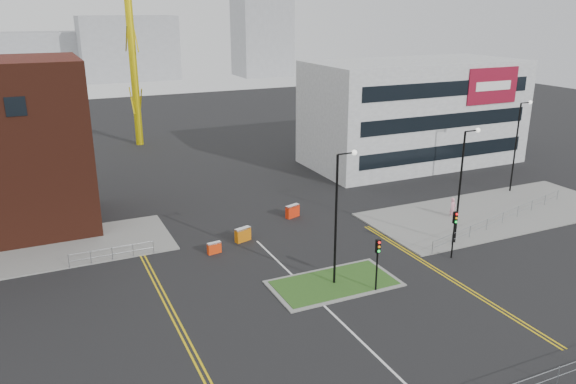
{
  "coord_description": "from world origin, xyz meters",
  "views": [
    {
      "loc": [
        -15.12,
        -21.55,
        17.68
      ],
      "look_at": [
        1.14,
        13.55,
        5.0
      ],
      "focal_mm": 35.0,
      "sensor_mm": 36.0,
      "label": 1
    }
  ],
  "objects": [
    {
      "name": "skyline_b",
      "position": [
        10.0,
        130.0,
        8.0
      ],
      "size": [
        24.0,
        12.0,
        16.0
      ],
      "primitive_type": "cube",
      "color": "gray",
      "rests_on": "ground"
    },
    {
      "name": "yellow_left_b",
      "position": [
        -8.7,
        10.0,
        0.01
      ],
      "size": [
        0.12,
        24.0,
        0.01
      ],
      "primitive_type": "cube",
      "color": "gold",
      "rests_on": "ground"
    },
    {
      "name": "traffic_light_right",
      "position": [
        12.0,
        7.98,
        2.57
      ],
      "size": [
        0.28,
        0.33,
        3.65
      ],
      "color": "black",
      "rests_on": "ground"
    },
    {
      "name": "island_kerb",
      "position": [
        2.0,
        8.0,
        0.04
      ],
      "size": [
        8.6,
        4.6,
        0.08
      ],
      "primitive_type": "cube",
      "color": "slate",
      "rests_on": "ground"
    },
    {
      "name": "streetlamp_island",
      "position": [
        2.22,
        8.0,
        5.41
      ],
      "size": [
        1.46,
        0.36,
        9.18
      ],
      "color": "black",
      "rests_on": "ground"
    },
    {
      "name": "centre_line",
      "position": [
        0.0,
        2.0,
        0.01
      ],
      "size": [
        0.15,
        30.0,
        0.01
      ],
      "primitive_type": "cube",
      "color": "silver",
      "rests_on": "ground"
    },
    {
      "name": "yellow_right_b",
      "position": [
        9.8,
        6.0,
        0.01
      ],
      "size": [
        0.12,
        20.0,
        0.01
      ],
      "primitive_type": "cube",
      "color": "gold",
      "rests_on": "ground"
    },
    {
      "name": "grass_island",
      "position": [
        2.0,
        8.0,
        0.06
      ],
      "size": [
        8.0,
        4.0,
        0.12
      ],
      "primitive_type": "cube",
      "color": "#1D4617",
      "rests_on": "ground"
    },
    {
      "name": "skyline_d",
      "position": [
        -8.0,
        140.0,
        6.0
      ],
      "size": [
        30.0,
        12.0,
        12.0
      ],
      "primitive_type": "cube",
      "color": "gray",
      "rests_on": "ground"
    },
    {
      "name": "office_block",
      "position": [
        26.01,
        31.97,
        6.0
      ],
      "size": [
        25.0,
        12.2,
        12.0
      ],
      "color": "#A4A6A8",
      "rests_on": "ground"
    },
    {
      "name": "pavement_right",
      "position": [
        22.0,
        14.0,
        0.06
      ],
      "size": [
        24.0,
        10.0,
        0.12
      ],
      "primitive_type": "cube",
      "color": "slate",
      "rests_on": "ground"
    },
    {
      "name": "streetlamp_right_near",
      "position": [
        14.22,
        10.0,
        5.41
      ],
      "size": [
        1.46,
        0.36,
        9.18
      ],
      "color": "black",
      "rests_on": "ground"
    },
    {
      "name": "yellow_right_a",
      "position": [
        9.5,
        6.0,
        0.01
      ],
      "size": [
        0.12,
        20.0,
        0.01
      ],
      "primitive_type": "cube",
      "color": "gold",
      "rests_on": "ground"
    },
    {
      "name": "yellow_left_a",
      "position": [
        -9.0,
        10.0,
        0.01
      ],
      "size": [
        0.12,
        24.0,
        0.01
      ],
      "primitive_type": "cube",
      "color": "gold",
      "rests_on": "ground"
    },
    {
      "name": "railing_right",
      "position": [
        20.5,
        11.5,
        0.78
      ],
      "size": [
        19.05,
        5.05,
        1.1
      ],
      "color": "gray",
      "rests_on": "ground"
    },
    {
      "name": "barrier_left",
      "position": [
        -1.0,
        17.49,
        0.61
      ],
      "size": [
        1.41,
        0.82,
        1.12
      ],
      "color": "#CA680B",
      "rests_on": "ground"
    },
    {
      "name": "pedestrian",
      "position": [
        17.72,
        14.65,
        0.92
      ],
      "size": [
        0.78,
        0.63,
        1.85
      ],
      "primitive_type": "imported",
      "rotation": [
        0.0,
        0.0,
        0.31
      ],
      "color": "pink",
      "rests_on": "ground"
    },
    {
      "name": "streetlamp_right_far",
      "position": [
        28.22,
        18.0,
        5.41
      ],
      "size": [
        1.46,
        0.36,
        9.18
      ],
      "color": "black",
      "rests_on": "ground"
    },
    {
      "name": "ground",
      "position": [
        0.0,
        0.0,
        0.0
      ],
      "size": [
        200.0,
        200.0,
        0.0
      ],
      "primitive_type": "plane",
      "color": "black",
      "rests_on": "ground"
    },
    {
      "name": "barrier_mid",
      "position": [
        -3.8,
        16.18,
        0.48
      ],
      "size": [
        1.09,
        0.49,
        0.89
      ],
      "color": "#E9390C",
      "rests_on": "ground"
    },
    {
      "name": "traffic_light_island",
      "position": [
        4.0,
        5.98,
        2.57
      ],
      "size": [
        0.28,
        0.33,
        3.65
      ],
      "color": "black",
      "rests_on": "ground"
    },
    {
      "name": "railing_left",
      "position": [
        -11.0,
        18.0,
        0.74
      ],
      "size": [
        6.05,
        0.05,
        1.1
      ],
      "color": "gray",
      "rests_on": "ground"
    },
    {
      "name": "barrier_right",
      "position": [
        4.9,
        20.71,
        0.61
      ],
      "size": [
        1.42,
        0.86,
        1.13
      ],
      "color": "red",
      "rests_on": "ground"
    },
    {
      "name": "skyline_c",
      "position": [
        45.0,
        125.0,
        14.0
      ],
      "size": [
        14.0,
        12.0,
        28.0
      ],
      "primitive_type": "cube",
      "color": "gray",
      "rests_on": "ground"
    }
  ]
}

